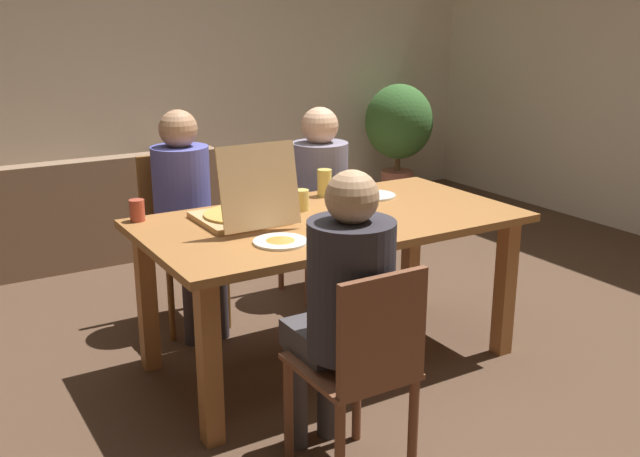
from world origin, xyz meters
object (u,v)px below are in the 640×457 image
Objects in this scene: pizza_box_0 at (242,212)px; plate_2 at (280,241)px; person_2 at (343,300)px; person_0 at (185,203)px; drinking_glass_1 at (324,183)px; drinking_glass_0 at (301,200)px; potted_plant at (399,128)px; plate_1 at (374,195)px; plate_0 at (353,221)px; dining_table at (330,237)px; drinking_glass_2 at (137,210)px; couch at (71,220)px; person_1 at (324,186)px; chair_1 at (313,214)px; chair_0 at (178,230)px; chair_2 at (363,368)px.

pizza_box_0 is 1.93× the size of plate_2.
person_0 is at bearing 90.00° from person_2.
drinking_glass_1 is (0.65, -0.41, 0.12)m from person_0.
drinking_glass_0 is 3.33m from potted_plant.
plate_1 is at bearing 29.55° from plate_2.
dining_table is at bearing 105.90° from plate_0.
plate_1 is at bearing -8.79° from drinking_glass_2.
drinking_glass_2 is at bearing 153.29° from dining_table.
plate_1 is at bearing -33.70° from drinking_glass_1.
drinking_glass_1 is at bearing -32.20° from person_0.
couch is (-0.29, 3.26, -0.45)m from person_2.
pizza_box_0 is at bearing -142.43° from person_1.
chair_1 reaches higher than plate_0.
pizza_box_0 is (-0.87, -0.67, 0.12)m from person_1.
plate_2 is 1.62× the size of drinking_glass_1.
person_0 reaches higher than chair_0.
plate_2 is at bearing -57.40° from drinking_glass_2.
chair_1 is 0.97m from drinking_glass_0.
person_2 reaches higher than dining_table.
person_0 is 1.41× the size of chair_1.
pizza_box_0 is 2.27× the size of plate_0.
person_1 is at bearing 62.68° from chair_2.
person_0 reaches higher than plate_0.
pizza_box_0 is at bearing 87.95° from chair_2.
pizza_box_0 reaches higher than plate_1.
dining_table is 0.25m from drinking_glass_0.
person_0 is at bearing 147.41° from plate_1.
plate_1 is (0.42, 0.23, 0.11)m from dining_table.
drinking_glass_0 is (0.39, -0.76, 0.29)m from chair_0.
person_1 is 2.58× the size of pizza_box_0.
chair_1 is 1.43m from drinking_glass_2.
chair_0 is at bearing 171.25° from person_1.
person_1 is at bearing 37.57° from pizza_box_0.
pizza_box_0 is 1.96× the size of plate_1.
dining_table is 1.68× the size of potted_plant.
person_0 reaches higher than pizza_box_0.
plate_1 is 0.49m from drinking_glass_0.
dining_table is 7.87× the size of plate_1.
potted_plant is (2.32, 2.51, 0.03)m from dining_table.
potted_plant is (2.12, 2.13, -0.15)m from drinking_glass_1.
plate_2 is at bearing -166.96° from plate_0.
dining_table is 0.49m from plate_1.
drinking_glass_1 reaches higher than plate_2.
person_2 is at bearing -94.41° from plate_2.
drinking_glass_0 is (-0.48, -0.05, 0.05)m from plate_1.
potted_plant reaches higher than plate_2.
chair_1 is 1.89× the size of pizza_box_0.
couch is (-1.16, 2.21, -0.51)m from plate_1.
person_2 reaches higher than drinking_glass_2.
chair_0 reaches higher than plate_0.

